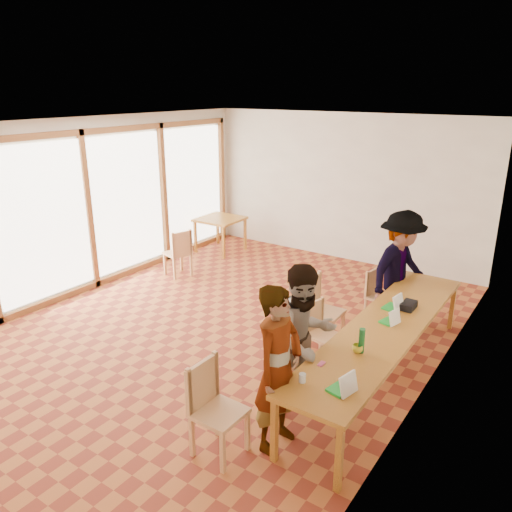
% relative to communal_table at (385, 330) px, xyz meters
% --- Properties ---
extents(ground, '(8.00, 8.00, 0.00)m').
position_rel_communal_table_xyz_m(ground, '(-2.50, 0.02, -0.70)').
color(ground, '#AA5729').
rests_on(ground, ground).
extents(wall_back, '(6.00, 0.10, 3.00)m').
position_rel_communal_table_xyz_m(wall_back, '(-2.50, 4.02, 0.80)').
color(wall_back, white).
rests_on(wall_back, ground).
extents(wall_right, '(0.10, 8.00, 3.00)m').
position_rel_communal_table_xyz_m(wall_right, '(0.50, 0.02, 0.80)').
color(wall_right, white).
rests_on(wall_right, ground).
extents(window_wall, '(0.10, 8.00, 3.00)m').
position_rel_communal_table_xyz_m(window_wall, '(-5.46, 0.02, 0.80)').
color(window_wall, white).
rests_on(window_wall, ground).
extents(ceiling, '(6.00, 8.00, 0.04)m').
position_rel_communal_table_xyz_m(ceiling, '(-2.50, 0.02, 2.32)').
color(ceiling, white).
rests_on(ceiling, wall_back).
extents(communal_table, '(0.80, 4.00, 0.75)m').
position_rel_communal_table_xyz_m(communal_table, '(0.00, 0.00, 0.00)').
color(communal_table, '#C4832B').
rests_on(communal_table, ground).
extents(side_table, '(0.90, 0.90, 0.75)m').
position_rel_communal_table_xyz_m(side_table, '(-4.86, 2.94, -0.03)').
color(side_table, '#C4832B').
rests_on(side_table, ground).
extents(chair_near, '(0.46, 0.46, 0.52)m').
position_rel_communal_table_xyz_m(chair_near, '(-0.95, -2.15, -0.11)').
color(chair_near, tan).
rests_on(chair_near, ground).
extents(chair_mid, '(0.46, 0.46, 0.44)m').
position_rel_communal_table_xyz_m(chair_mid, '(-0.90, 0.01, -0.20)').
color(chair_mid, tan).
rests_on(chair_mid, ground).
extents(chair_far, '(0.47, 0.47, 0.52)m').
position_rel_communal_table_xyz_m(chair_far, '(-1.14, 0.46, -0.10)').
color(chair_far, tan).
rests_on(chair_far, ground).
extents(chair_empty, '(0.42, 0.42, 0.43)m').
position_rel_communal_table_xyz_m(chair_empty, '(-0.74, 1.62, -0.21)').
color(chair_empty, tan).
rests_on(chair_empty, ground).
extents(chair_spare, '(0.53, 0.53, 0.49)m').
position_rel_communal_table_xyz_m(chair_spare, '(-4.51, 1.27, -0.14)').
color(chair_spare, tan).
rests_on(chair_spare, ground).
extents(person_near, '(0.43, 0.64, 1.74)m').
position_rel_communal_table_xyz_m(person_near, '(-0.45, -1.70, 0.16)').
color(person_near, gray).
rests_on(person_near, ground).
extents(person_mid, '(0.93, 1.02, 1.71)m').
position_rel_communal_table_xyz_m(person_mid, '(-0.55, -1.01, 0.15)').
color(person_mid, gray).
rests_on(person_mid, ground).
extents(person_far, '(0.95, 1.30, 1.80)m').
position_rel_communal_table_xyz_m(person_far, '(-0.38, 1.56, 0.20)').
color(person_far, gray).
rests_on(person_far, ground).
extents(laptop_near, '(0.26, 0.28, 0.21)m').
position_rel_communal_table_xyz_m(laptop_near, '(0.17, -1.53, 0.10)').
color(laptop_near, green).
rests_on(laptop_near, communal_table).
extents(laptop_mid, '(0.23, 0.25, 0.18)m').
position_rel_communal_table_xyz_m(laptop_mid, '(0.03, 0.11, 0.10)').
color(laptop_mid, green).
rests_on(laptop_mid, communal_table).
extents(laptop_far, '(0.24, 0.27, 0.20)m').
position_rel_communal_table_xyz_m(laptop_far, '(-0.08, 0.53, 0.10)').
color(laptop_far, green).
rests_on(laptop_far, communal_table).
extents(yellow_mug, '(0.15, 0.15, 0.09)m').
position_rel_communal_table_xyz_m(yellow_mug, '(-0.02, -0.77, 0.09)').
color(yellow_mug, yellow).
rests_on(yellow_mug, communal_table).
extents(green_bottle, '(0.07, 0.07, 0.28)m').
position_rel_communal_table_xyz_m(green_bottle, '(0.01, -0.75, 0.19)').
color(green_bottle, '#16632D').
rests_on(green_bottle, communal_table).
extents(clear_glass, '(0.07, 0.07, 0.09)m').
position_rel_communal_table_xyz_m(clear_glass, '(-0.23, -1.61, 0.09)').
color(clear_glass, silver).
rests_on(clear_glass, communal_table).
extents(condiment_cup, '(0.08, 0.08, 0.06)m').
position_rel_communal_table_xyz_m(condiment_cup, '(-0.01, 0.34, 0.08)').
color(condiment_cup, white).
rests_on(condiment_cup, communal_table).
extents(pink_phone, '(0.05, 0.10, 0.01)m').
position_rel_communal_table_xyz_m(pink_phone, '(-0.23, -1.21, 0.05)').
color(pink_phone, '#D84D83').
rests_on(pink_phone, communal_table).
extents(black_pouch, '(0.16, 0.26, 0.09)m').
position_rel_communal_table_xyz_m(black_pouch, '(0.07, 0.64, 0.09)').
color(black_pouch, black).
rests_on(black_pouch, communal_table).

